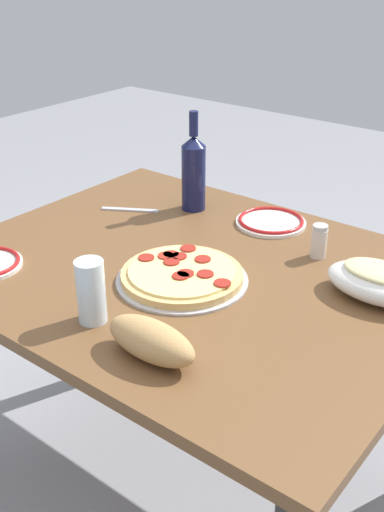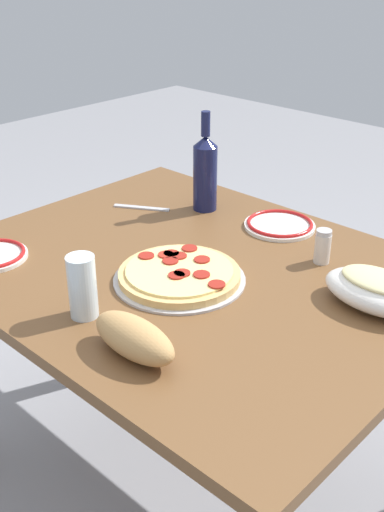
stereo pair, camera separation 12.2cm
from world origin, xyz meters
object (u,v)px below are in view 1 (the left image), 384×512
side_plate_far (271,221)px  bread_loaf (151,340)px  baked_pasta_dish (379,281)px  dining_table (192,311)px  water_glass (91,292)px  spice_shaker (319,241)px  pepperoni_pizza (182,275)px  wine_bottle (194,171)px

side_plate_far → bread_loaf: (0.15, -0.67, 0.03)m
baked_pasta_dish → bread_loaf: bearing=-117.6°
bread_loaf → baked_pasta_dish: bearing=62.4°
side_plate_far → dining_table: bearing=-93.0°
water_glass → dining_table: bearing=86.9°
baked_pasta_dish → spice_shaker: bearing=154.1°
pepperoni_pizza → water_glass: (-0.04, -0.25, 0.06)m
water_glass → bread_loaf: water_glass is taller
baked_pasta_dish → water_glass: (-0.43, -0.46, 0.03)m
spice_shaker → wine_bottle: bearing=173.0°
wine_bottle → baked_pasta_dish: bearing=-13.3°
dining_table → spice_shaker: 0.36m
dining_table → wine_bottle: wine_bottle is taller
spice_shaker → baked_pasta_dish: bearing=-25.9°
baked_pasta_dish → wine_bottle: bearing=166.7°
baked_pasta_dish → wine_bottle: (-0.64, 0.15, 0.08)m
baked_pasta_dish → side_plate_far: (-0.40, 0.19, -0.03)m
dining_table → wine_bottle: (-0.22, 0.29, 0.24)m
dining_table → side_plate_far: bearing=87.0°
wine_bottle → water_glass: bearing=-71.2°
bread_loaf → pepperoni_pizza: bearing=117.7°
pepperoni_pizza → water_glass: size_ratio=2.22×
baked_pasta_dish → dining_table: bearing=-161.1°
bread_loaf → side_plate_far: bearing=102.4°
water_glass → baked_pasta_dish: bearing=46.6°
dining_table → pepperoni_pizza: (0.02, -0.07, 0.14)m
spice_shaker → pepperoni_pizza: bearing=-121.9°
pepperoni_pizza → baked_pasta_dish: size_ratio=1.30×
pepperoni_pizza → water_glass: water_glass is taller
dining_table → baked_pasta_dish: size_ratio=4.92×
pepperoni_pizza → dining_table: bearing=109.4°
side_plate_far → spice_shaker: spice_shaker is taller
dining_table → spice_shaker: size_ratio=13.58×
water_glass → spice_shaker: (0.23, 0.55, -0.03)m
baked_pasta_dish → water_glass: water_glass is taller
dining_table → side_plate_far: size_ratio=6.01×
side_plate_far → wine_bottle: bearing=-169.9°
pepperoni_pizza → baked_pasta_dish: baked_pasta_dish is taller
water_glass → side_plate_far: bearing=86.9°
water_glass → bread_loaf: 0.19m
water_glass → bread_loaf: (0.18, -0.02, -0.03)m
dining_table → bread_loaf: bearing=-63.9°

